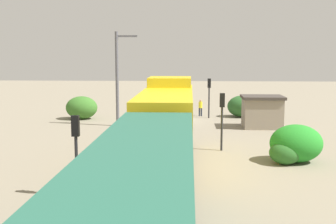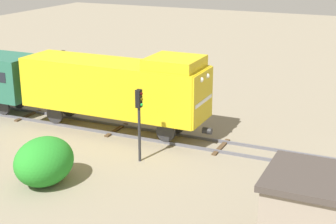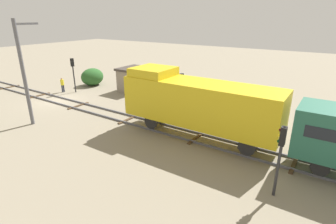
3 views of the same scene
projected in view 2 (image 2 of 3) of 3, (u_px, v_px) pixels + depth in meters
The scene contains 6 objects.
locomotive at pixel (116, 86), 29.58m from camera, with size 2.90×11.60×4.60m.
traffic_signal_mid at pixel (139, 112), 25.40m from camera, with size 0.32×0.34×3.77m.
traffic_signal_far at pixel (63, 66), 35.22m from camera, with size 0.32×0.34×3.64m.
relay_hut at pixel (304, 207), 18.74m from camera, with size 3.50×2.90×2.74m.
bush_mid at pixel (45, 162), 24.39m from camera, with size 1.83×1.49×1.33m, color #2B6526.
bush_back at pixel (44, 161), 23.40m from camera, with size 3.04×2.49×2.21m, color #248626.
Camera 2 is at (-24.79, 1.68, 10.51)m, focal length 55.00 mm.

